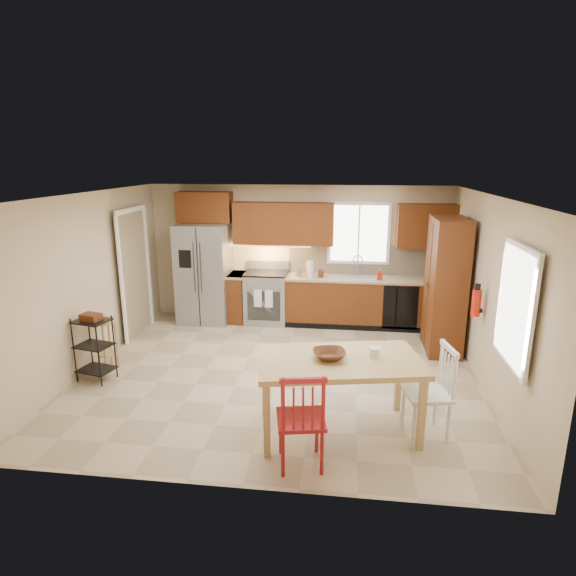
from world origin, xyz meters
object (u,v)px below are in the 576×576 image
at_px(table_bowl, 329,359).
at_px(chair_white, 427,392).
at_px(refrigerator, 204,273).
at_px(pantry, 445,286).
at_px(utility_cart, 94,349).
at_px(range_stove, 267,298).
at_px(soap_bottle, 380,274).
at_px(fire_extinguisher, 476,303).
at_px(table_jar, 375,354).
at_px(dining_table, 338,396).
at_px(bar_stool, 107,343).
at_px(chair_red, 301,417).

bearing_deg(table_bowl, chair_white, 2.70).
height_order(refrigerator, pantry, pantry).
bearing_deg(table_bowl, utility_cart, 164.47).
bearing_deg(refrigerator, range_stove, 2.99).
relative_size(soap_bottle, utility_cart, 0.21).
distance_m(refrigerator, utility_cart, 2.79).
xyz_separation_m(refrigerator, chair_white, (3.51, -3.48, -0.39)).
distance_m(soap_bottle, table_bowl, 3.59).
height_order(refrigerator, fire_extinguisher, refrigerator).
distance_m(refrigerator, table_jar, 4.51).
height_order(dining_table, utility_cart, utility_cart).
xyz_separation_m(bar_stool, utility_cart, (0.03, -0.40, 0.08)).
xyz_separation_m(chair_white, bar_stool, (-4.31, 1.25, -0.15)).
bearing_deg(soap_bottle, dining_table, -100.04).
bearing_deg(fire_extinguisher, bar_stool, -177.08).
relative_size(range_stove, bar_stool, 1.24).
distance_m(pantry, utility_cart, 5.22).
distance_m(dining_table, table_jar, 0.62).
relative_size(pantry, table_bowl, 5.91).
bearing_deg(chair_red, utility_cart, 141.43).
distance_m(range_stove, dining_table, 3.86).
xyz_separation_m(refrigerator, soap_bottle, (3.18, -0.02, 0.09)).
relative_size(pantry, bar_stool, 2.84).
bearing_deg(soap_bottle, range_stove, 177.60).
bearing_deg(refrigerator, utility_cart, -106.21).
bearing_deg(chair_red, table_jar, 34.84).
bearing_deg(range_stove, refrigerator, -177.01).
distance_m(range_stove, bar_stool, 3.01).
distance_m(soap_bottle, pantry, 1.31).
relative_size(range_stove, dining_table, 0.52).
height_order(table_jar, bar_stool, table_jar).
distance_m(chair_red, table_jar, 1.12).
relative_size(table_jar, bar_stool, 0.23).
xyz_separation_m(fire_extinguisher, table_jar, (-1.39, -1.45, -0.20)).
height_order(dining_table, table_jar, table_jar).
xyz_separation_m(range_stove, chair_red, (1.06, -4.24, 0.06)).
height_order(table_bowl, bar_stool, table_bowl).
height_order(pantry, chair_red, pantry).
distance_m(dining_table, utility_cart, 3.44).
height_order(soap_bottle, table_bowl, soap_bottle).
xyz_separation_m(refrigerator, table_jar, (2.94, -3.42, -0.01)).
xyz_separation_m(range_stove, bar_stool, (-1.95, -2.30, -0.09)).
bearing_deg(bar_stool, dining_table, -14.43).
distance_m(refrigerator, chair_white, 4.96).
relative_size(refrigerator, pantry, 0.87).
distance_m(chair_white, table_jar, 0.69).
relative_size(refrigerator, range_stove, 1.98).
relative_size(range_stove, fire_extinguisher, 2.56).
distance_m(soap_bottle, fire_extinguisher, 2.27).
bearing_deg(soap_bottle, chair_red, -103.15).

